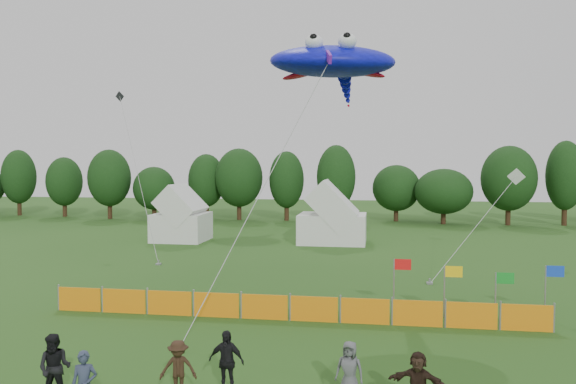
# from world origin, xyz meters

# --- Properties ---
(treeline) EXTENTS (104.57, 8.78, 8.36)m
(treeline) POSITION_xyz_m (1.61, 44.93, 4.18)
(treeline) COLOR #382314
(treeline) RESTS_ON ground
(tent_left) EXTENTS (4.12, 4.12, 3.64)m
(tent_left) POSITION_xyz_m (-12.30, 28.48, 1.84)
(tent_left) COLOR silver
(tent_left) RESTS_ON ground
(tent_right) EXTENTS (5.28, 4.22, 3.73)m
(tent_right) POSITION_xyz_m (-0.17, 29.13, 1.88)
(tent_right) COLOR white
(tent_right) RESTS_ON ground
(barrier_fence) EXTENTS (19.90, 0.06, 1.00)m
(barrier_fence) POSITION_xyz_m (-0.16, 7.24, 0.50)
(barrier_fence) COLOR orange
(barrier_fence) RESTS_ON ground
(flag_row) EXTENTS (6.73, 0.55, 2.27)m
(flag_row) POSITION_xyz_m (7.12, 8.90, 1.44)
(flag_row) COLOR gray
(flag_row) RESTS_ON ground
(spectator_b) EXTENTS (0.98, 0.83, 1.80)m
(spectator_b) POSITION_xyz_m (-5.05, -1.25, 0.90)
(spectator_b) COLOR black
(spectator_b) RESTS_ON ground
(spectator_c) EXTENTS (1.09, 0.76, 1.54)m
(spectator_c) POSITION_xyz_m (-1.96, -0.44, 0.77)
(spectator_c) COLOR #301F13
(spectator_c) RESTS_ON ground
(spectator_d) EXTENTS (1.04, 0.51, 1.72)m
(spectator_d) POSITION_xyz_m (-0.76, 0.05, 0.86)
(spectator_d) COLOR black
(spectator_d) RESTS_ON ground
(spectator_e) EXTENTS (0.85, 0.65, 1.56)m
(spectator_e) POSITION_xyz_m (2.60, 0.13, 0.78)
(spectator_e) COLOR #535459
(spectator_e) RESTS_ON ground
(spectator_f) EXTENTS (1.51, 0.82, 1.55)m
(spectator_f) POSITION_xyz_m (4.33, -0.42, 0.78)
(spectator_f) COLOR black
(spectator_f) RESTS_ON ground
(stingray_kite) EXTENTS (7.93, 15.06, 11.76)m
(stingray_kite) POSITION_xyz_m (1.32, 10.91, 10.73)
(stingray_kite) COLOR #1013E3
(stingray_kite) RESTS_ON ground
(small_kite_white) EXTENTS (6.88, 8.97, 5.95)m
(small_kite_white) POSITION_xyz_m (10.21, 20.92, 3.69)
(small_kite_white) COLOR silver
(small_kite_white) RESTS_ON ground
(small_kite_dark) EXTENTS (6.94, 8.63, 11.80)m
(small_kite_dark) POSITION_xyz_m (-13.57, 22.66, 6.37)
(small_kite_dark) COLOR black
(small_kite_dark) RESTS_ON ground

